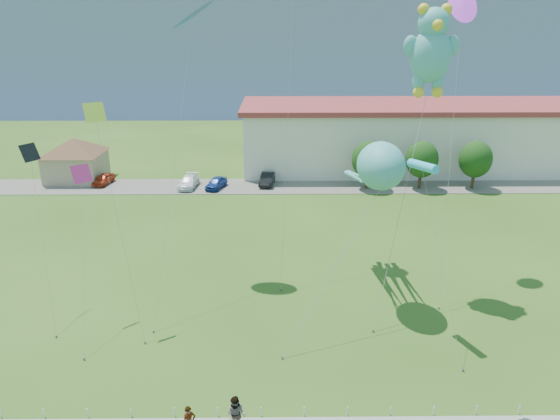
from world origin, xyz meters
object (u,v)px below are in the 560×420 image
object	(u,v)px
parked_car_white	(188,182)
parked_car_blue	(216,183)
octopus_kite	(376,172)
parked_car_black	(267,179)
warehouse	(478,135)
pedestrian_right	(236,416)
parked_car_red	(103,179)
pavilion	(75,155)
teddy_bear_kite	(431,49)

from	to	relation	value
parked_car_white	parked_car_blue	size ratio (longest dim) A/B	1.19
octopus_kite	parked_car_black	bearing A→B (deg)	106.22
warehouse	pedestrian_right	bearing A→B (deg)	-121.14
pedestrian_right	parked_car_blue	distance (m)	36.95
warehouse	parked_car_red	size ratio (longest dim) A/B	16.89
parked_car_red	octopus_kite	xyz separation A→B (m)	(26.31, -25.42, 7.79)
parked_car_red	parked_car_white	bearing A→B (deg)	1.59
parked_car_blue	pavilion	bearing A→B (deg)	-174.86
warehouse	parked_car_red	bearing A→B (deg)	-170.07
pavilion	octopus_kite	xyz separation A→B (m)	(30.08, -27.51, 5.45)
parked_car_white	parked_car_black	size ratio (longest dim) A/B	1.08
parked_car_red	parked_car_blue	xyz separation A→B (m)	(13.25, -1.69, 0.02)
parked_car_white	teddy_bear_kite	xyz separation A→B (m)	(19.43, -22.51, 15.10)
warehouse	parked_car_white	distance (m)	37.53
octopus_kite	parked_car_white	bearing A→B (deg)	124.00
parked_car_red	pedestrian_right	bearing A→B (deg)	-55.52
warehouse	parked_car_black	world-z (taller)	warehouse
pavilion	parked_car_white	size ratio (longest dim) A/B	2.08
parked_car_red	parked_car_black	size ratio (longest dim) A/B	0.88
parked_car_black	teddy_bear_kite	xyz separation A→B (m)	(10.47, -23.49, 15.07)
parked_car_red	parked_car_black	world-z (taller)	parked_car_black
pedestrian_right	parked_car_blue	bearing A→B (deg)	110.97
pedestrian_right	teddy_bear_kite	distance (m)	23.57
warehouse	parked_car_white	bearing A→B (deg)	-165.40
pedestrian_right	parked_car_black	bearing A→B (deg)	102.05
parked_car_blue	teddy_bear_kite	distance (m)	31.34
warehouse	parked_car_blue	size ratio (longest dim) A/B	16.49
pedestrian_right	parked_car_white	xyz separation A→B (m)	(-8.12, 36.99, -0.34)
warehouse	teddy_bear_kite	distance (m)	37.90
parked_car_red	teddy_bear_kite	size ratio (longest dim) A/B	0.20
parked_car_red	parked_car_white	world-z (taller)	parked_car_white
pavilion	parked_car_white	distance (m)	14.44
parked_car_white	parked_car_blue	bearing A→B (deg)	-1.47
parked_car_blue	octopus_kite	world-z (taller)	octopus_kite
pedestrian_right	warehouse	bearing A→B (deg)	72.16
pavilion	teddy_bear_kite	xyz separation A→B (m)	(33.26, -25.93, 12.78)
octopus_kite	pedestrian_right	bearing A→B (deg)	-122.22
pavilion	parked_car_red	bearing A→B (deg)	-29.01
parked_car_blue	teddy_bear_kite	xyz separation A→B (m)	(16.23, -22.14, 15.11)
warehouse	parked_car_blue	bearing A→B (deg)	-163.46
warehouse	pedestrian_right	size ratio (longest dim) A/B	32.59
warehouse	parked_car_black	distance (m)	28.69
warehouse	parked_car_black	bearing A→B (deg)	-162.77
parked_car_red	parked_car_black	bearing A→B (deg)	8.05
parked_car_blue	parked_car_black	bearing A→B (deg)	30.86
pavilion	parked_car_white	xyz separation A→B (m)	(13.83, -3.42, -2.32)
pavilion	pedestrian_right	world-z (taller)	pavilion
parked_car_black	octopus_kite	xyz separation A→B (m)	(7.29, -25.07, 7.74)
parked_car_black	teddy_bear_kite	world-z (taller)	teddy_bear_kite
parked_car_blue	pedestrian_right	bearing A→B (deg)	-64.66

